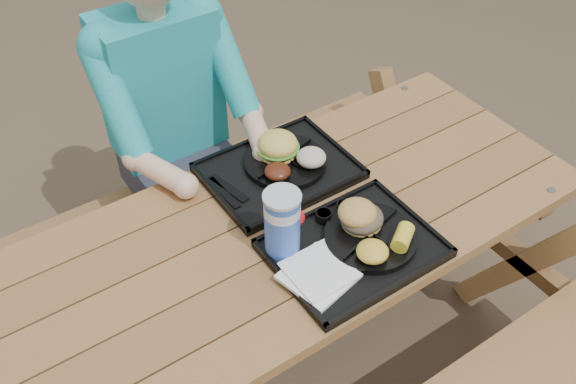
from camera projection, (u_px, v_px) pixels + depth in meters
ground at (288, 365)px, 2.37m from camera, size 60.00×60.00×0.00m
picnic_table at (288, 303)px, 2.12m from camera, size 1.80×1.49×0.75m
tray_near at (353, 249)px, 1.78m from camera, size 0.45×0.35×0.02m
tray_far at (279, 172)px, 2.02m from camera, size 0.45×0.35×0.02m
plate_near at (370, 237)px, 1.78m from camera, size 0.26×0.26×0.02m
plate_far at (285, 162)px, 2.02m from camera, size 0.26×0.26×0.02m
napkin_stack at (318, 275)px, 1.69m from camera, size 0.20×0.20×0.02m
soda_cup at (282, 225)px, 1.70m from camera, size 0.10×0.10×0.19m
condiment_bbq at (324, 216)px, 1.84m from camera, size 0.05×0.05×0.03m
condiment_mustard at (345, 208)px, 1.86m from camera, size 0.05×0.05×0.03m
sandwich at (363, 209)px, 1.77m from camera, size 0.12×0.12×0.12m
mac_cheese at (372, 251)px, 1.70m from camera, size 0.09×0.09×0.04m
corn_cob at (403, 237)px, 1.74m from camera, size 0.11×0.11×0.05m
cutlery_far at (228, 188)px, 1.94m from camera, size 0.06×0.16×0.01m
burger at (278, 139)px, 2.00m from camera, size 0.13×0.13×0.11m
baked_beans at (277, 171)px, 1.94m from camera, size 0.08×0.08×0.04m
potato_salad at (311, 157)px, 1.98m from camera, size 0.09×0.09×0.05m
diner at (171, 138)px, 2.33m from camera, size 0.48×0.84×1.28m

